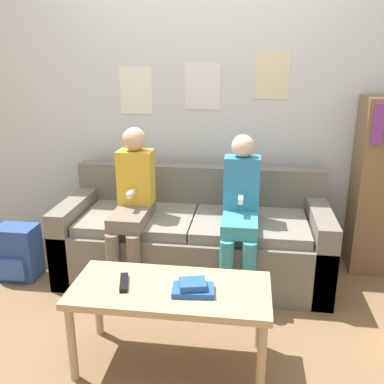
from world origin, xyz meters
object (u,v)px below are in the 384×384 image
(couch, at_px, (194,239))
(tv_remote, at_px, (124,282))
(person_right, at_px, (240,209))
(coffee_table, at_px, (170,296))
(backpack, at_px, (18,253))
(bookshelf, at_px, (383,186))
(person_left, at_px, (132,201))

(couch, distance_m, tv_remote, 1.05)
(person_right, bearing_deg, coffee_table, -111.70)
(coffee_table, bearing_deg, backpack, 149.28)
(bookshelf, xyz_separation_m, backpack, (-2.62, -0.52, -0.46))
(tv_remote, relative_size, bookshelf, 0.13)
(coffee_table, xyz_separation_m, backpack, (-1.27, 0.75, -0.20))
(person_left, distance_m, backpack, 0.95)
(tv_remote, bearing_deg, couch, 62.79)
(tv_remote, xyz_separation_m, bookshelf, (1.58, 1.28, 0.19))
(coffee_table, height_order, person_right, person_right)
(person_left, bearing_deg, coffee_table, -63.17)
(coffee_table, bearing_deg, bookshelf, 43.42)
(tv_remote, distance_m, bookshelf, 2.05)
(couch, height_order, person_right, person_right)
(backpack, bearing_deg, person_left, 4.39)
(couch, xyz_separation_m, bookshelf, (1.35, 0.28, 0.38))
(tv_remote, bearing_deg, coffee_table, -12.71)
(person_left, xyz_separation_m, person_right, (0.74, -0.01, -0.02))
(person_left, relative_size, backpack, 2.77)
(couch, distance_m, person_left, 0.56)
(tv_remote, bearing_deg, person_right, 41.27)
(person_right, distance_m, backpack, 1.64)
(person_left, bearing_deg, couch, 23.71)
(person_right, relative_size, bookshelf, 0.82)
(couch, xyz_separation_m, person_left, (-0.41, -0.18, 0.34))
(coffee_table, distance_m, tv_remote, 0.25)
(person_left, xyz_separation_m, tv_remote, (0.18, -0.83, -0.15))
(tv_remote, xyz_separation_m, backpack, (-1.03, 0.76, -0.27))
(coffee_table, relative_size, person_left, 0.91)
(coffee_table, distance_m, person_left, 0.94)
(person_right, xyz_separation_m, bookshelf, (1.02, 0.46, 0.06))
(tv_remote, height_order, bookshelf, bookshelf)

